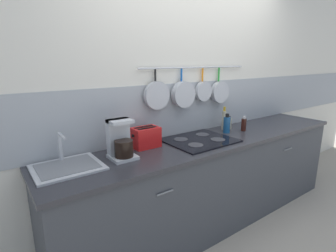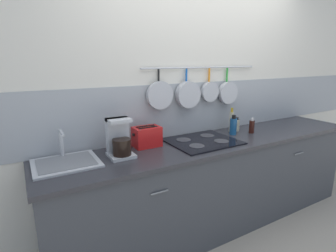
# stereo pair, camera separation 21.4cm
# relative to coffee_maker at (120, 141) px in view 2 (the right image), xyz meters

# --- Properties ---
(ground_plane) EXTENTS (12.00, 12.00, 0.00)m
(ground_plane) POSITION_rel_coffee_maker_xyz_m (0.96, -0.06, -1.02)
(ground_plane) COLOR #9E9384
(wall_back) EXTENTS (7.20, 0.15, 2.60)m
(wall_back) POSITION_rel_coffee_maker_xyz_m (0.95, 0.28, 0.25)
(wall_back) COLOR silver
(wall_back) RESTS_ON ground_plane
(cabinet_base) EXTENTS (3.20, 0.59, 0.86)m
(cabinet_base) POSITION_rel_coffee_maker_xyz_m (0.96, -0.06, -0.59)
(cabinet_base) COLOR #3F4247
(cabinet_base) RESTS_ON ground_plane
(countertop) EXTENTS (3.24, 0.61, 0.03)m
(countertop) POSITION_rel_coffee_maker_xyz_m (0.96, -0.06, -0.14)
(countertop) COLOR #2D2D33
(countertop) RESTS_ON cabinet_base
(sink_basin) EXTENTS (0.45, 0.38, 0.23)m
(sink_basin) POSITION_rel_coffee_maker_xyz_m (-0.40, 0.04, -0.10)
(sink_basin) COLOR #B7BABF
(sink_basin) RESTS_ON countertop
(coffee_maker) EXTENTS (0.19, 0.19, 0.30)m
(coffee_maker) POSITION_rel_coffee_maker_xyz_m (0.00, 0.00, 0.00)
(coffee_maker) COLOR #B7BABF
(coffee_maker) RESTS_ON countertop
(toaster) EXTENTS (0.25, 0.15, 0.18)m
(toaster) POSITION_rel_coffee_maker_xyz_m (0.28, 0.11, -0.04)
(toaster) COLOR red
(toaster) RESTS_ON countertop
(cooktop) EXTENTS (0.61, 0.52, 0.01)m
(cooktop) POSITION_rel_coffee_maker_xyz_m (0.78, -0.03, -0.12)
(cooktop) COLOR black
(cooktop) RESTS_ON countertop
(bottle_dish_soap) EXTENTS (0.07, 0.07, 0.20)m
(bottle_dish_soap) POSITION_rel_coffee_maker_xyz_m (1.20, 0.01, -0.04)
(bottle_dish_soap) COLOR navy
(bottle_dish_soap) RESTS_ON countertop
(bottle_vinegar) EXTENTS (0.05, 0.05, 0.25)m
(bottle_vinegar) POSITION_rel_coffee_maker_xyz_m (1.27, 0.12, -0.01)
(bottle_vinegar) COLOR #BFB799
(bottle_vinegar) RESTS_ON countertop
(bottle_sesame_oil) EXTENTS (0.06, 0.06, 0.14)m
(bottle_sesame_oil) POSITION_rel_coffee_maker_xyz_m (1.33, 0.10, -0.06)
(bottle_sesame_oil) COLOR #BFB799
(bottle_sesame_oil) RESTS_ON countertop
(bottle_hot_sauce) EXTENTS (0.05, 0.05, 0.16)m
(bottle_hot_sauce) POSITION_rel_coffee_maker_xyz_m (1.40, -0.04, -0.05)
(bottle_hot_sauce) COLOR #33140F
(bottle_hot_sauce) RESTS_ON countertop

